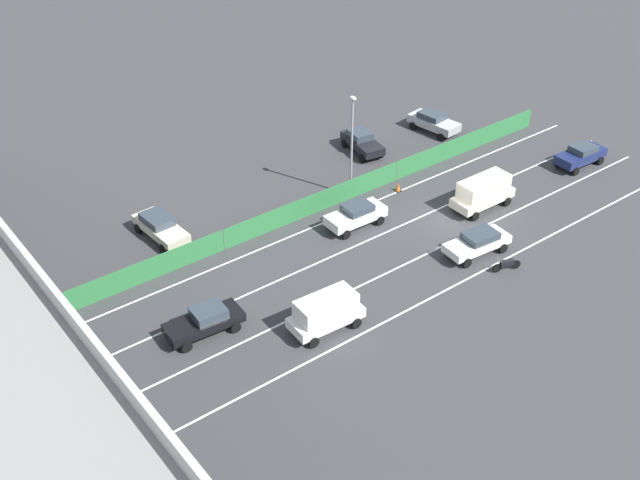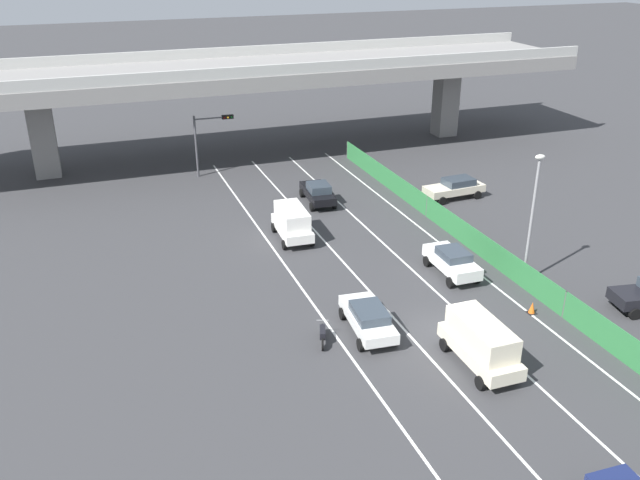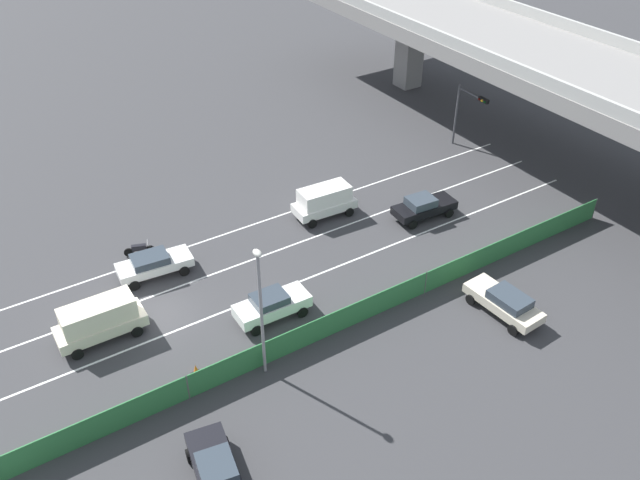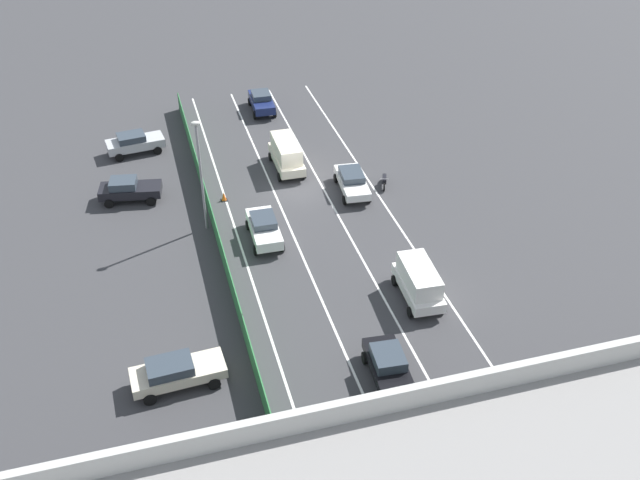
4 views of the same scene
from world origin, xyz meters
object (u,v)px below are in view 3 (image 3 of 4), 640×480
parked_sedan_cream (505,302)px  car_sedan_white (154,264)px  motorcycle (139,249)px  street_lamp (261,303)px  car_hatchback_white (272,305)px  car_sedan_black (423,206)px  traffic_cone (196,370)px  car_van_cream (99,319)px  car_van_white (324,200)px  parked_sedan_dark (216,468)px  traffic_light (467,107)px

parked_sedan_cream → car_sedan_white: bearing=-132.4°
motorcycle → parked_sedan_cream: size_ratio=0.39×
car_sedan_white → street_lamp: bearing=9.9°
car_hatchback_white → motorcycle: 10.64m
car_sedan_black → traffic_cone: (5.15, -19.29, -0.57)m
car_van_cream → car_van_white: bearing=102.4°
car_sedan_black → parked_sedan_dark: parked_sedan_dark is taller
car_van_white → parked_sedan_dark: size_ratio=0.99×
car_van_white → motorcycle: (-2.47, -12.47, -0.78)m
car_van_cream → motorcycle: (-6.18, 4.35, -0.84)m
car_van_white → street_lamp: 15.38m
car_van_white → traffic_light: bearing=98.8°
motorcycle → parked_sedan_dark: 18.04m
parked_sedan_cream → parked_sedan_dark: bearing=-86.3°
car_sedan_white → parked_sedan_dark: bearing=-11.3°
car_sedan_white → traffic_light: bearing=94.8°
traffic_cone → car_sedan_black: bearing=105.0°
car_van_cream → car_hatchback_white: (3.55, 8.62, -0.39)m
car_van_white → street_lamp: (10.68, -10.53, 3.40)m
car_sedan_white → traffic_cone: bearing=-7.8°
car_van_white → car_hatchback_white: bearing=-48.5°
car_sedan_white → motorcycle: 2.50m
parked_sedan_dark → car_hatchback_white: bearing=138.0°
parked_sedan_dark → car_van_white: bearing=134.7°
car_sedan_black → car_van_white: bearing=-124.3°
car_hatchback_white → traffic_cone: 5.74m
car_van_cream → parked_sedan_cream: bearing=62.4°
car_sedan_white → car_van_white: (0.00, 12.40, 0.39)m
parked_sedan_cream → street_lamp: bearing=-104.2°
car_van_white → car_sedan_black: car_van_white is taller
car_sedan_black → street_lamp: 17.95m
car_sedan_black → car_hatchback_white: (3.41, -13.85, 0.03)m
car_van_white → parked_sedan_cream: size_ratio=0.93×
car_van_white → motorcycle: bearing=-101.2°
car_sedan_white → car_hatchback_white: bearing=30.0°
car_sedan_white → traffic_light: (-2.31, 27.32, 2.81)m
motorcycle → traffic_cone: size_ratio=2.85×
car_van_cream → parked_sedan_dark: (11.61, 1.37, -0.40)m
parked_sedan_dark → parked_sedan_cream: bearing=93.7°
motorcycle → parked_sedan_dark: (17.79, -2.98, 0.44)m
traffic_cone → car_hatchback_white: bearing=107.8°
car_sedan_black → car_hatchback_white: 14.26m
car_sedan_white → parked_sedan_dark: (15.32, -3.05, 0.05)m
car_hatchback_white → traffic_cone: bearing=-72.2°
car_van_white → parked_sedan_cream: 14.44m
parked_sedan_cream → traffic_cone: size_ratio=7.24×
parked_sedan_cream → car_van_cream: bearing=-117.6°
car_sedan_black → parked_sedan_dark: 24.01m
car_van_white → motorcycle: size_ratio=2.37×
street_lamp → motorcycle: bearing=-171.6°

